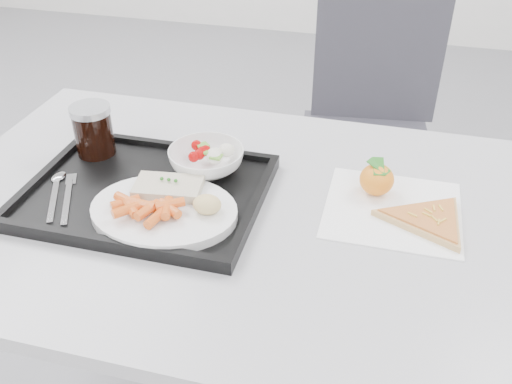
{
  "coord_description": "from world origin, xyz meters",
  "views": [
    {
      "loc": [
        0.26,
        -0.54,
        1.38
      ],
      "look_at": [
        0.03,
        0.32,
        0.77
      ],
      "focal_mm": 40.0,
      "sensor_mm": 36.0,
      "label": 1
    }
  ],
  "objects": [
    {
      "name": "carrot_pile",
      "position": [
        -0.13,
        0.19,
        0.8
      ],
      "size": [
        0.14,
        0.08,
        0.03
      ],
      "color": "#E0591B",
      "rests_on": "dinner_plate"
    },
    {
      "name": "cutlery",
      "position": [
        -0.33,
        0.24,
        0.77
      ],
      "size": [
        0.12,
        0.16,
        0.01
      ],
      "color": "silver",
      "rests_on": "tray"
    },
    {
      "name": "pizza_slice",
      "position": [
        0.35,
        0.33,
        0.76
      ],
      "size": [
        0.21,
        0.21,
        0.02
      ],
      "color": "tan",
      "rests_on": "napkin"
    },
    {
      "name": "napkin",
      "position": [
        0.29,
        0.36,
        0.75
      ],
      "size": [
        0.25,
        0.24,
        0.0
      ],
      "color": "white",
      "rests_on": "table"
    },
    {
      "name": "tangerine",
      "position": [
        0.25,
        0.4,
        0.79
      ],
      "size": [
        0.08,
        0.08,
        0.07
      ],
      "color": "orange",
      "rests_on": "napkin"
    },
    {
      "name": "bread_roll",
      "position": [
        -0.03,
        0.22,
        0.8
      ],
      "size": [
        0.06,
        0.05,
        0.03
      ],
      "color": "#EED48A",
      "rests_on": "dinner_plate"
    },
    {
      "name": "salad_contents",
      "position": [
        -0.08,
        0.39,
        0.8
      ],
      "size": [
        0.09,
        0.07,
        0.03
      ],
      "color": "#A20404",
      "rests_on": "salad_bowl"
    },
    {
      "name": "dinner_plate",
      "position": [
        -0.11,
        0.22,
        0.77
      ],
      "size": [
        0.27,
        0.27,
        0.02
      ],
      "color": "white",
      "rests_on": "tray"
    },
    {
      "name": "fish_fillet",
      "position": [
        -0.12,
        0.27,
        0.79
      ],
      "size": [
        0.13,
        0.09,
        0.02
      ],
      "color": "beige",
      "rests_on": "dinner_plate"
    },
    {
      "name": "tray",
      "position": [
        -0.18,
        0.28,
        0.76
      ],
      "size": [
        0.45,
        0.35,
        0.03
      ],
      "color": "black",
      "rests_on": "table"
    },
    {
      "name": "cola_glass",
      "position": [
        -0.34,
        0.39,
        0.82
      ],
      "size": [
        0.08,
        0.08,
        0.11
      ],
      "color": "black",
      "rests_on": "tray"
    },
    {
      "name": "chair",
      "position": [
        0.19,
        1.2,
        0.54
      ],
      "size": [
        0.47,
        0.47,
        0.93
      ],
      "color": "#393840",
      "rests_on": "ground"
    },
    {
      "name": "salad_bowl",
      "position": [
        -0.09,
        0.38,
        0.79
      ],
      "size": [
        0.15,
        0.15,
        0.05
      ],
      "color": "white",
      "rests_on": "tray"
    },
    {
      "name": "table",
      "position": [
        0.0,
        0.3,
        0.68
      ],
      "size": [
        1.2,
        0.8,
        0.75
      ],
      "color": "#A7A7A9",
      "rests_on": "ground"
    }
  ]
}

